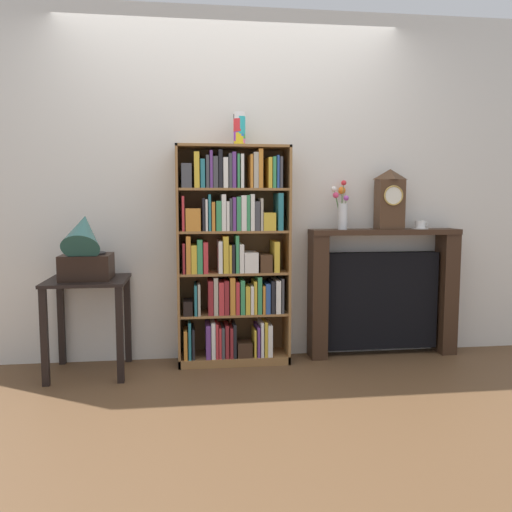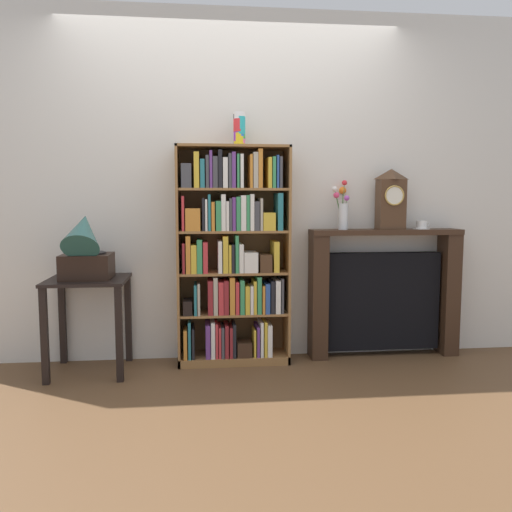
# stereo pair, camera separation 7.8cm
# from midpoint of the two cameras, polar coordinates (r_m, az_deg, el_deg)

# --- Properties ---
(ground_plane) EXTENTS (7.68, 6.40, 0.02)m
(ground_plane) POSITION_cam_midpoint_polar(r_m,az_deg,el_deg) (3.89, -2.81, -12.12)
(ground_plane) COLOR brown
(wall_back) EXTENTS (4.68, 0.08, 2.60)m
(wall_back) POSITION_cam_midpoint_polar(r_m,az_deg,el_deg) (4.03, -2.24, 7.45)
(wall_back) COLOR silver
(wall_back) RESTS_ON ground
(bookshelf) EXTENTS (0.81, 0.28, 1.59)m
(bookshelf) POSITION_cam_midpoint_polar(r_m,az_deg,el_deg) (3.86, -3.12, -0.36)
(bookshelf) COLOR olive
(bookshelf) RESTS_ON ground
(cup_stack) EXTENTS (0.09, 0.08, 0.24)m
(cup_stack) POSITION_cam_midpoint_polar(r_m,az_deg,el_deg) (3.88, -2.39, 13.54)
(cup_stack) COLOR yellow
(cup_stack) RESTS_ON bookshelf
(side_table_left) EXTENTS (0.54, 0.53, 0.66)m
(side_table_left) POSITION_cam_midpoint_polar(r_m,az_deg,el_deg) (3.84, -18.23, -4.69)
(side_table_left) COLOR black
(side_table_left) RESTS_ON ground
(gramophone) EXTENTS (0.33, 0.44, 0.52)m
(gramophone) POSITION_cam_midpoint_polar(r_m,az_deg,el_deg) (3.75, -18.56, 0.70)
(gramophone) COLOR black
(gramophone) RESTS_ON side_table_left
(fireplace_mantel) EXTENTS (1.15, 0.21, 0.98)m
(fireplace_mantel) POSITION_cam_midpoint_polar(r_m,az_deg,el_deg) (4.21, 12.95, -3.92)
(fireplace_mantel) COLOR #382316
(fireplace_mantel) RESTS_ON ground
(mantel_clock) EXTENTS (0.20, 0.15, 0.45)m
(mantel_clock) POSITION_cam_midpoint_polar(r_m,az_deg,el_deg) (4.14, 13.71, 5.98)
(mantel_clock) COLOR #472D1C
(mantel_clock) RESTS_ON fireplace_mantel
(flower_vase) EXTENTS (0.13, 0.15, 0.37)m
(flower_vase) POSITION_cam_midpoint_polar(r_m,az_deg,el_deg) (4.04, 8.71, 5.07)
(flower_vase) COLOR silver
(flower_vase) RESTS_ON fireplace_mantel
(teacup_with_saucer) EXTENTS (0.13, 0.13, 0.06)m
(teacup_with_saucer) POSITION_cam_midpoint_polar(r_m,az_deg,el_deg) (4.25, 16.79, 3.19)
(teacup_with_saucer) COLOR white
(teacup_with_saucer) RESTS_ON fireplace_mantel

